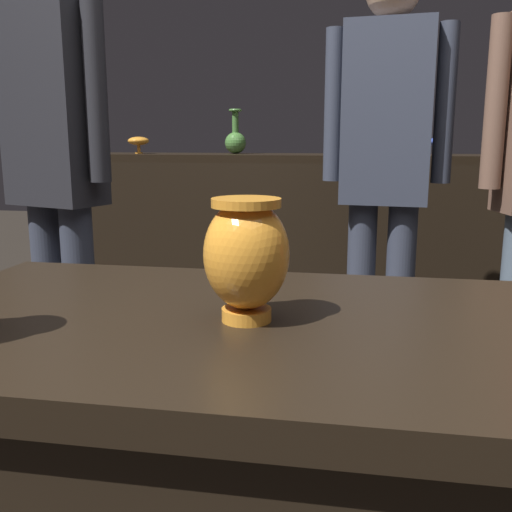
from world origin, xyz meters
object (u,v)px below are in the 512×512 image
Objects in this scene: shelf_vase_right at (438,142)px; visitor_near_left at (55,154)px; shelf_vase_left at (235,140)px; vase_centerpiece at (246,255)px; shelf_vase_center at (333,143)px; shelf_vase_far_left at (138,141)px; visitor_center_back at (386,160)px.

visitor_near_left is (-1.40, -1.20, -0.03)m from shelf_vase_right.
shelf_vase_left is 2.33× the size of shelf_vase_right.
shelf_vase_left is (-0.49, 2.25, 0.16)m from vase_centerpiece.
visitor_near_left is (-0.88, -1.26, -0.03)m from shelf_vase_center.
shelf_vase_center is 0.74× the size of shelf_vase_left.
shelf_vase_center reaches higher than vase_centerpiece.
shelf_vase_left reaches higher than shelf_vase_center.
shelf_vase_center is 1.04m from shelf_vase_far_left.
shelf_vase_far_left is at bearing -179.14° from shelf_vase_right.
shelf_vase_right is (1.56, 0.02, -0.00)m from shelf_vase_far_left.
shelf_vase_center is at bearing -106.43° from visitor_near_left.
vase_centerpiece is 2.41m from shelf_vase_far_left.
vase_centerpiece is 0.11× the size of visitor_center_back.
visitor_near_left is (0.16, -1.17, -0.04)m from shelf_vase_far_left.
visitor_near_left is at bearing -125.01° from shelf_vase_center.
shelf_vase_far_left is at bearing -172.33° from shelf_vase_left.
shelf_vase_left is at bearing -87.61° from visitor_near_left.
visitor_near_left reaches higher than shelf_vase_left.
vase_centerpiece is 0.11× the size of visitor_near_left.
vase_centerpiece is at bearing 148.95° from visitor_near_left.
visitor_center_back is (0.26, 1.40, 0.09)m from vase_centerpiece.
shelf_vase_right is at bearing 76.06° from vase_centerpiece.
visitor_center_back reaches higher than shelf_vase_right.
vase_centerpiece is 1.08× the size of shelf_vase_center.
vase_centerpiece is 1.43m from visitor_center_back.
visitor_near_left is 1.18m from visitor_center_back.
shelf_vase_far_left is at bearing -175.39° from shelf_vase_center.
shelf_vase_far_left is at bearing -63.72° from visitor_near_left.
shelf_vase_center is at bearing -68.35° from visitor_center_back.
shelf_vase_center is 0.52m from shelf_vase_left.
shelf_vase_right is at bearing -103.25° from visitor_center_back.
shelf_vase_left is 1.13m from visitor_center_back.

